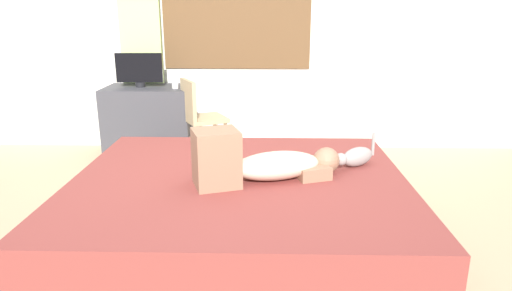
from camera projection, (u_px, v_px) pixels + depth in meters
name	position (u px, v px, depth m)	size (l,w,h in m)	color
ground_plane	(218.00, 258.00, 2.84)	(16.00, 16.00, 0.00)	tan
back_wall_with_window	(239.00, 16.00, 4.85)	(6.40, 0.14, 2.90)	silver
bed	(240.00, 213.00, 2.91)	(2.15, 1.93, 0.49)	#997A56
person_lying	(262.00, 163.00, 2.75)	(0.93, 0.51, 0.34)	#CCB299
cat	(355.00, 157.00, 3.02)	(0.31, 0.25, 0.21)	gray
desk	(150.00, 121.00, 4.80)	(0.90, 0.56, 0.74)	#38383D
tv_monitor	(139.00, 69.00, 4.64)	(0.48, 0.10, 0.35)	black
cup	(175.00, 84.00, 4.59)	(0.06, 0.06, 0.10)	white
chair_by_desk	(199.00, 115.00, 4.48)	(0.51, 0.51, 0.86)	tan
curtain_left	(141.00, 43.00, 4.84)	(0.44, 0.06, 2.35)	#ADCC75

